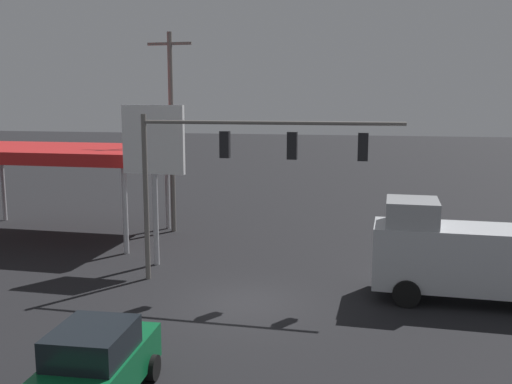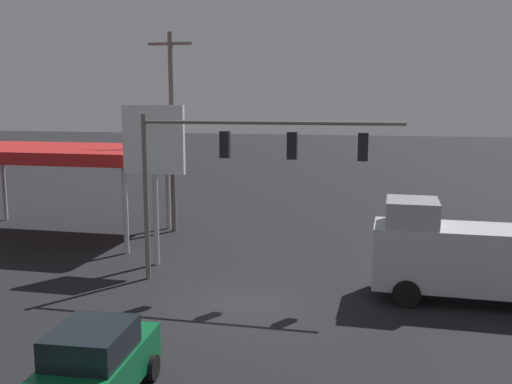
% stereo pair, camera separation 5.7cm
% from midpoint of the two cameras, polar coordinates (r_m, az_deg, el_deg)
% --- Properties ---
extents(ground_plane, '(200.00, 200.00, 0.00)m').
position_cam_midpoint_polar(ground_plane, '(20.48, -1.15, -11.00)').
color(ground_plane, black).
extents(traffic_signal_assembly, '(9.87, 0.43, 6.54)m').
position_cam_midpoint_polar(traffic_signal_assembly, '(21.30, -1.54, 3.47)').
color(traffic_signal_assembly, slate).
rests_on(traffic_signal_assembly, ground).
extents(utility_pole, '(2.40, 0.26, 10.56)m').
position_cam_midpoint_polar(utility_pole, '(30.72, -8.34, 6.28)').
color(utility_pole, slate).
rests_on(utility_pole, ground).
extents(gas_station_canopy, '(11.49, 6.62, 4.67)m').
position_cam_midpoint_polar(gas_station_canopy, '(31.46, -19.41, 3.65)').
color(gas_station_canopy, red).
rests_on(gas_station_canopy, ground).
extents(price_sign, '(2.70, 0.27, 6.86)m').
position_cam_midpoint_polar(price_sign, '(24.44, -10.12, 4.39)').
color(price_sign, '#B7B7BC').
rests_on(price_sign, ground).
extents(delivery_truck, '(6.84, 2.66, 3.58)m').
position_cam_midpoint_polar(delivery_truck, '(21.45, 20.40, -5.90)').
color(delivery_truck, silver).
rests_on(delivery_truck, ground).
extents(sedan_waiting, '(2.27, 4.50, 1.93)m').
position_cam_midpoint_polar(sedan_waiting, '(14.25, -15.92, -16.55)').
color(sedan_waiting, '#0C592D').
rests_on(sedan_waiting, ground).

